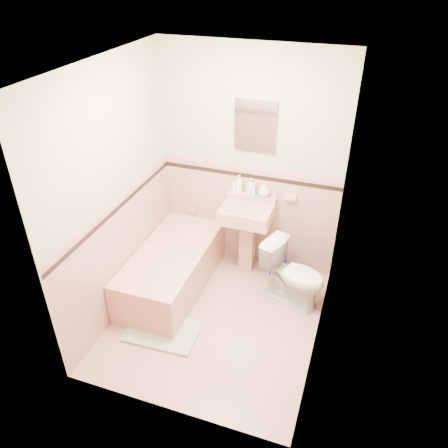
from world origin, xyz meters
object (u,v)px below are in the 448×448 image
(medicine_cabinet, at_px, (255,125))
(soap_bottle_mid, at_px, (251,187))
(bathtub, at_px, (172,270))
(soap_bottle_right, at_px, (264,190))
(soap_bottle_left, at_px, (239,184))
(shoe, at_px, (158,319))
(bucket, at_px, (277,265))
(sink, at_px, (246,240))
(toilet, at_px, (294,274))

(medicine_cabinet, relative_size, soap_bottle_mid, 2.80)
(bathtub, distance_m, soap_bottle_right, 1.33)
(soap_bottle_left, bearing_deg, shoe, -108.62)
(soap_bottle_left, relative_size, bucket, 0.96)
(bathtub, xyz_separation_m, shoe, (0.10, -0.58, -0.17))
(sink, height_order, bucket, sink)
(soap_bottle_mid, distance_m, bucket, 0.99)
(soap_bottle_right, bearing_deg, bucket, -24.96)
(soap_bottle_mid, distance_m, soap_bottle_right, 0.15)
(bathtub, distance_m, bucket, 1.21)
(soap_bottle_mid, bearing_deg, bucket, -15.83)
(soap_bottle_right, height_order, bucket, soap_bottle_right)
(soap_bottle_left, relative_size, toilet, 0.31)
(medicine_cabinet, distance_m, toilet, 1.58)
(sink, relative_size, bucket, 3.93)
(shoe, bearing_deg, bucket, 47.70)
(soap_bottle_right, relative_size, shoe, 1.05)
(soap_bottle_left, distance_m, shoe, 1.67)
(sink, bearing_deg, medicine_cabinet, 90.00)
(sink, xyz_separation_m, medicine_cabinet, (0.00, 0.21, 1.27))
(medicine_cabinet, relative_size, soap_bottle_left, 2.55)
(soap_bottle_left, relative_size, soap_bottle_right, 1.28)
(bathtub, xyz_separation_m, medicine_cabinet, (0.68, 0.74, 1.47))
(medicine_cabinet, distance_m, shoe, 2.18)
(medicine_cabinet, bearing_deg, soap_bottle_left, -168.51)
(soap_bottle_mid, bearing_deg, sink, -86.90)
(bathtub, bearing_deg, shoe, -80.34)
(bathtub, bearing_deg, soap_bottle_mid, 46.65)
(soap_bottle_right, distance_m, toilet, 0.96)
(sink, height_order, toilet, sink)
(bathtub, height_order, sink, sink)
(soap_bottle_mid, xyz_separation_m, soap_bottle_right, (0.15, 0.00, -0.01))
(toilet, distance_m, shoe, 1.47)
(sink, relative_size, medicine_cabinet, 1.61)
(toilet, bearing_deg, bathtub, 118.32)
(soap_bottle_left, height_order, bucket, soap_bottle_left)
(soap_bottle_left, distance_m, toilet, 1.14)
(sink, distance_m, toilet, 0.70)
(bathtub, relative_size, bucket, 6.83)
(shoe, bearing_deg, toilet, 29.89)
(soap_bottle_left, xyz_separation_m, soap_bottle_mid, (0.14, 0.00, -0.01))
(bucket, bearing_deg, shoe, -128.58)
(medicine_cabinet, xyz_separation_m, bucket, (0.36, -0.14, -1.59))
(bathtub, xyz_separation_m, soap_bottle_mid, (0.67, 0.71, 0.79))
(soap_bottle_right, height_order, toilet, soap_bottle_right)
(bathtub, distance_m, soap_bottle_mid, 1.26)
(shoe, bearing_deg, soap_bottle_mid, 62.33)
(sink, distance_m, soap_bottle_mid, 0.61)
(bathtub, bearing_deg, sink, 37.93)
(bathtub, distance_m, medicine_cabinet, 1.78)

